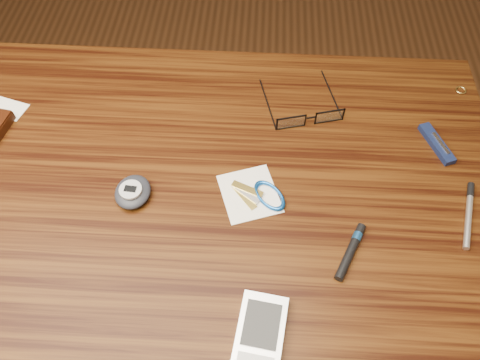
{
  "coord_description": "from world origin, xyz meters",
  "views": [
    {
      "loc": [
        0.08,
        -0.41,
        1.4
      ],
      "look_at": [
        0.05,
        0.02,
        0.76
      ],
      "focal_mm": 35.0,
      "sensor_mm": 36.0,
      "label": 1
    }
  ],
  "objects": [
    {
      "name": "gold_ring",
      "position": [
        0.47,
        0.26,
        0.75
      ],
      "size": [
        0.03,
        0.03,
        0.0
      ],
      "primitive_type": "torus",
      "rotation": [
        0.0,
        0.0,
        -0.43
      ],
      "color": "tan",
      "rests_on": "desk"
    },
    {
      "name": "eyeglasses",
      "position": [
        0.17,
        0.17,
        0.76
      ],
      "size": [
        0.16,
        0.16,
        0.03
      ],
      "color": "black",
      "rests_on": "desk"
    },
    {
      "name": "black_blue_pen",
      "position": [
        0.23,
        -0.09,
        0.76
      ],
      "size": [
        0.05,
        0.1,
        0.01
      ],
      "color": "black",
      "rests_on": "desk"
    },
    {
      "name": "pedometer",
      "position": [
        -0.12,
        -0.01,
        0.76
      ],
      "size": [
        0.06,
        0.07,
        0.03
      ],
      "color": "black",
      "rests_on": "desk"
    },
    {
      "name": "ground",
      "position": [
        0.0,
        0.0,
        0.0
      ],
      "size": [
        3.8,
        3.8,
        0.0
      ],
      "primitive_type": "plane",
      "color": "#472814",
      "rests_on": "ground"
    },
    {
      "name": "pocket_knife",
      "position": [
        0.4,
        0.12,
        0.76
      ],
      "size": [
        0.05,
        0.09,
        0.01
      ],
      "color": "#0E1934",
      "rests_on": "desk"
    },
    {
      "name": "pda_phone",
      "position": [
        0.1,
        -0.23,
        0.76
      ],
      "size": [
        0.08,
        0.13,
        0.02
      ],
      "color": "silver",
      "rests_on": "desk"
    },
    {
      "name": "notepad_keys",
      "position": [
        0.09,
        -0.0,
        0.75
      ],
      "size": [
        0.13,
        0.12,
        0.01
      ],
      "color": "white",
      "rests_on": "desk"
    },
    {
      "name": "desk",
      "position": [
        0.0,
        0.0,
        0.65
      ],
      "size": [
        1.0,
        0.7,
        0.75
      ],
      "color": "#321908",
      "rests_on": "ground"
    },
    {
      "name": "silver_pen",
      "position": [
        0.42,
        -0.01,
        0.75
      ],
      "size": [
        0.04,
        0.12,
        0.01
      ],
      "color": "silver",
      "rests_on": "desk"
    }
  ]
}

